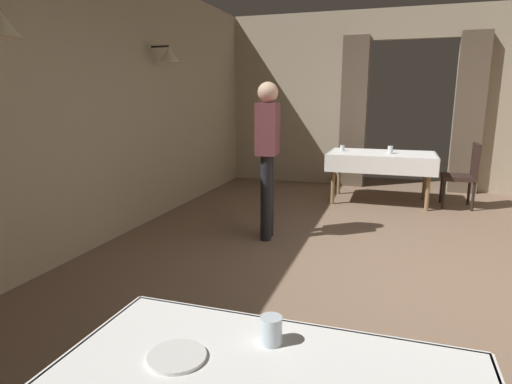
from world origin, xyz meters
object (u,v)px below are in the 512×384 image
Objects in this scene: chair_mid_right at (465,172)px; glass_near_d at (271,330)px; person_diner_standing_aside at (268,148)px; dining_table_mid at (381,158)px; plate_near_b at (177,356)px; glass_mid_b at (390,150)px; glass_mid_a at (342,148)px.

chair_mid_right is 5.58m from glass_near_d.
person_diner_standing_aside is (-2.29, -2.19, 0.51)m from chair_mid_right.
plate_near_b reaches higher than dining_table_mid.
plate_near_b is at bearing -95.71° from glass_mid_b.
glass_near_d reaches higher than dining_table_mid.
glass_mid_b reaches higher than dining_table_mid.
chair_mid_right reaches higher than glass_mid_a.
glass_mid_b reaches higher than glass_near_d.
chair_mid_right is 1.08m from glass_mid_b.
glass_near_d is 0.87× the size of glass_mid_b.
glass_mid_b is at bearing 84.29° from plate_near_b.
plate_near_b is 0.11× the size of person_diner_standing_aside.
person_diner_standing_aside is (-0.55, -2.20, 0.23)m from glass_mid_a.
dining_table_mid is 0.90× the size of person_diner_standing_aside.
glass_near_d is 3.37m from person_diner_standing_aside.
glass_near_d is at bearing -73.32° from person_diner_standing_aside.
glass_mid_a is at bearing 179.82° from chair_mid_right.
glass_near_d reaches higher than glass_mid_a.
glass_near_d reaches higher than plate_near_b.
dining_table_mid is 13.96× the size of glass_mid_b.
person_diner_standing_aside is (-1.14, -2.17, 0.36)m from dining_table_mid.
glass_mid_b is (0.12, -0.05, 0.14)m from dining_table_mid.
person_diner_standing_aside is at bearing -104.01° from glass_mid_a.
chair_mid_right is 0.54× the size of person_diner_standing_aside.
plate_near_b is (-1.59, -5.59, 0.24)m from chair_mid_right.
person_diner_standing_aside is (-0.96, 3.22, 0.23)m from glass_near_d.
chair_mid_right is at bearing 1.11° from dining_table_mid.
glass_near_d is (0.26, 0.17, 0.04)m from plate_near_b.
dining_table_mid is 5.59m from plate_near_b.
person_diner_standing_aside is at bearing 106.68° from glass_near_d.
chair_mid_right reaches higher than dining_table_mid.
glass_mid_a is (-1.75, 0.01, 0.28)m from chair_mid_right.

